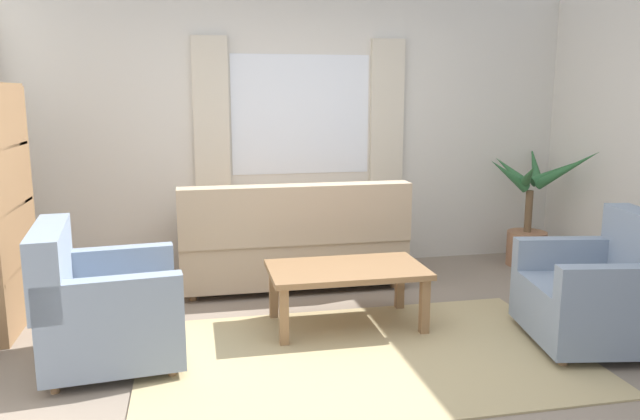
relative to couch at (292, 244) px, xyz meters
name	(u,v)px	position (x,y,z in m)	size (l,w,h in m)	color
ground_plane	(363,357)	(0.20, -1.57, -0.37)	(6.24, 6.24, 0.00)	gray
wall_back	(300,131)	(0.20, 0.69, 0.93)	(5.32, 0.12, 2.60)	silver
window_with_curtains	(301,115)	(0.20, 0.61, 1.08)	(1.98, 0.07, 1.40)	white
area_rug	(363,356)	(0.20, -1.57, -0.36)	(2.78, 1.70, 0.01)	tan
couch	(292,244)	(0.00, 0.00, 0.00)	(1.90, 0.82, 0.92)	tan
armchair_left	(101,308)	(-1.40, -1.30, -0.01)	(0.90, 0.92, 0.88)	gray
armchair_right	(602,293)	(1.80, -1.67, -0.01)	(0.95, 0.96, 0.88)	gray
coffee_table	(347,275)	(0.22, -1.02, 0.01)	(1.10, 0.64, 0.44)	olive
potted_plant	(530,216)	(2.35, 0.18, 0.12)	(0.95, 1.12, 1.21)	#9E6B4C
bookshelf	(1,204)	(-2.15, -0.47, 0.51)	(0.30, 0.94, 1.72)	olive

